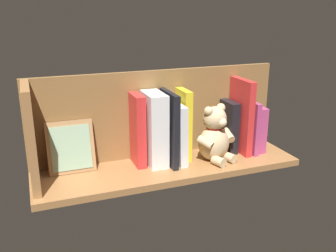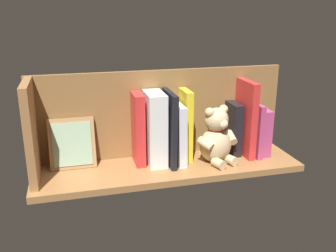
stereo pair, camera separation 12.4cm
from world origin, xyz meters
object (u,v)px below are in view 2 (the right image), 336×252
object	(u,v)px
book_0	(260,130)
picture_frame_leaning	(72,144)
teddy_bear	(216,138)
dictionary_thick_white	(155,129)

from	to	relation	value
book_0	picture_frame_leaning	distance (cm)	66.33
book_0	teddy_bear	size ratio (longest dim) A/B	0.85
dictionary_thick_white	picture_frame_leaning	size ratio (longest dim) A/B	1.46
dictionary_thick_white	picture_frame_leaning	world-z (taller)	dictionary_thick_white
dictionary_thick_white	picture_frame_leaning	bearing A→B (deg)	-7.26
dictionary_thick_white	book_0	bearing A→B (deg)	-179.88
teddy_bear	dictionary_thick_white	size ratio (longest dim) A/B	0.80
book_0	picture_frame_leaning	bearing A→B (deg)	-2.92
teddy_bear	dictionary_thick_white	world-z (taller)	dictionary_thick_white
book_0	teddy_bear	distance (cm)	19.18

